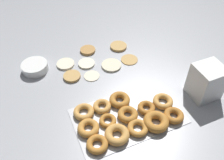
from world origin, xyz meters
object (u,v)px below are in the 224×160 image
pancake_5 (118,46)px  batter_bowl (35,67)px  pancake_1 (129,59)px  pancake_4 (88,50)px  donut_tray (127,118)px  pancake_0 (72,76)px  pancake_3 (66,64)px  pancake_6 (111,65)px  pancake_7 (87,64)px  container_stack (206,82)px  pancake_2 (92,76)px

pancake_5 → batter_bowl: (-0.52, -0.01, 0.02)m
pancake_1 → batter_bowl: 0.55m
pancake_4 → donut_tray: (-0.00, -0.57, 0.01)m
pancake_0 → pancake_3: bearing=92.4°
pancake_3 → batter_bowl: 0.17m
pancake_6 → pancake_7: same height
pancake_6 → batter_bowl: batter_bowl is taller
pancake_7 → container_stack: size_ratio=0.54×
pancake_2 → pancake_6: 0.14m
pancake_4 → pancake_7: pancake_4 is taller
pancake_2 → container_stack: (0.48, -0.35, 0.08)m
pancake_4 → pancake_5: 0.20m
pancake_5 → donut_tray: donut_tray is taller
pancake_0 → donut_tray: 0.41m
pancake_5 → pancake_4: bearing=168.8°
pancake_5 → container_stack: 0.59m
pancake_5 → container_stack: size_ratio=0.58×
donut_tray → pancake_5: bearing=69.9°
pancake_1 → pancake_4: size_ratio=1.07×
pancake_1 → pancake_4: (-0.20, 0.18, 0.00)m
pancake_4 → batter_bowl: 0.34m
pancake_0 → batter_bowl: size_ratio=0.65×
pancake_7 → pancake_3: bearing=158.6°
pancake_5 → donut_tray: 0.56m
pancake_2 → container_stack: size_ratio=0.49×
pancake_5 → pancake_6: (-0.11, -0.15, -0.00)m
pancake_0 → pancake_1: pancake_0 is taller
pancake_1 → pancake_7: 0.26m
pancake_3 → pancake_5: pancake_5 is taller
pancake_1 → donut_tray: bearing=-117.5°
pancake_3 → pancake_4: pancake_4 is taller
pancake_2 → batter_bowl: bearing=148.1°
pancake_1 → pancake_4: bearing=138.3°
pancake_4 → pancake_7: bearing=-112.5°
pancake_0 → batter_bowl: bearing=141.7°
pancake_7 → container_stack: bearing=-44.0°
pancake_6 → pancake_0: bearing=-179.8°
pancake_4 → pancake_1: bearing=-41.7°
pancake_4 → donut_tray: bearing=-90.1°
pancake_6 → pancake_4: bearing=113.3°
pancake_7 → pancake_0: bearing=-146.4°
pancake_5 → pancake_0: bearing=-156.8°
pancake_2 → donut_tray: donut_tray is taller
pancake_5 → pancake_7: bearing=-162.2°
pancake_6 → donut_tray: 0.39m
pancake_4 → pancake_0: bearing=-129.9°
pancake_1 → pancake_6: pancake_6 is taller
pancake_5 → pancake_6: bearing=-127.1°
pancake_2 → container_stack: bearing=-36.1°
pancake_1 → pancake_3: pancake_3 is taller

